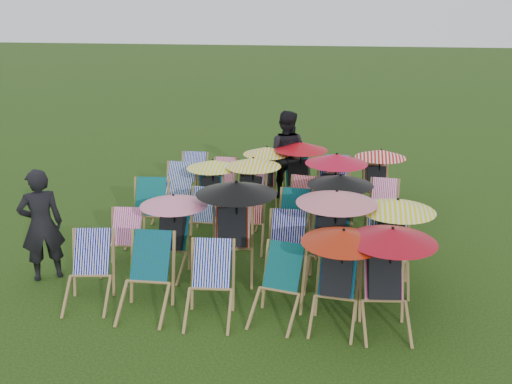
# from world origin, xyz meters

# --- Properties ---
(ground) EXTENTS (100.00, 100.00, 0.00)m
(ground) POSITION_xyz_m (0.00, 0.00, 0.00)
(ground) COLOR black
(ground) RESTS_ON ground
(deckchair_0) EXTENTS (0.77, 0.97, 0.95)m
(deckchair_0) POSITION_xyz_m (-2.11, -2.20, 0.48)
(deckchair_0) COLOR olive
(deckchair_0) RESTS_ON ground
(deckchair_1) EXTENTS (0.70, 0.96, 1.01)m
(deckchair_1) POSITION_xyz_m (-1.25, -2.30, 0.50)
(deckchair_1) COLOR olive
(deckchair_1) RESTS_ON ground
(deckchair_2) EXTENTS (0.71, 0.94, 0.96)m
(deckchair_2) POSITION_xyz_m (-0.37, -2.32, 0.48)
(deckchair_2) COLOR olive
(deckchair_2) RESTS_ON ground
(deckchair_3) EXTENTS (0.77, 0.96, 0.93)m
(deckchair_3) POSITION_xyz_m (0.51, -2.19, 0.46)
(deckchair_3) COLOR olive
(deckchair_3) RESTS_ON ground
(deckchair_4) EXTENTS (1.08, 1.13, 1.28)m
(deckchair_4) POSITION_xyz_m (1.28, -2.19, 0.67)
(deckchair_4) COLOR olive
(deckchair_4) RESTS_ON ground
(deckchair_5) EXTENTS (1.12, 1.20, 1.33)m
(deckchair_5) POSITION_xyz_m (1.90, -2.19, 0.70)
(deckchair_5) COLOR olive
(deckchair_5) RESTS_ON ground
(deckchair_6) EXTENTS (0.65, 0.86, 0.88)m
(deckchair_6) POSITION_xyz_m (-2.06, -1.08, 0.44)
(deckchair_6) COLOR olive
(deckchair_6) RESTS_ON ground
(deckchair_7) EXTENTS (1.03, 1.08, 1.22)m
(deckchair_7) POSITION_xyz_m (-1.29, -1.07, 0.65)
(deckchair_7) COLOR olive
(deckchair_7) RESTS_ON ground
(deckchair_8) EXTENTS (1.22, 1.32, 1.45)m
(deckchair_8) POSITION_xyz_m (-0.32, -0.98, 0.77)
(deckchair_8) COLOR olive
(deckchair_8) RESTS_ON ground
(deckchair_9) EXTENTS (0.66, 0.91, 0.98)m
(deckchair_9) POSITION_xyz_m (0.50, -1.09, 0.49)
(deckchair_9) COLOR olive
(deckchair_9) RESTS_ON ground
(deckchair_10) EXTENTS (1.18, 1.24, 1.41)m
(deckchair_10) POSITION_xyz_m (1.15, -1.03, 0.74)
(deckchair_10) COLOR olive
(deckchair_10) RESTS_ON ground
(deckchair_11) EXTENTS (1.10, 1.14, 1.30)m
(deckchair_11) POSITION_xyz_m (2.04, -0.97, 0.69)
(deckchair_11) COLOR olive
(deckchair_11) RESTS_ON ground
(deckchair_12) EXTENTS (0.78, 1.01, 1.03)m
(deckchair_12) POSITION_xyz_m (-2.06, 0.06, 0.51)
(deckchair_12) COLOR olive
(deckchair_12) RESTS_ON ground
(deckchair_13) EXTENTS (0.63, 0.86, 0.91)m
(deckchair_13) POSITION_xyz_m (-1.09, 0.05, 0.46)
(deckchair_13) COLOR olive
(deckchair_13) RESTS_ON ground
(deckchair_14) EXTENTS (0.72, 0.95, 0.97)m
(deckchair_14) POSITION_xyz_m (-0.31, 0.06, 0.48)
(deckchair_14) COLOR olive
(deckchair_14) RESTS_ON ground
(deckchair_15) EXTENTS (0.67, 0.91, 0.95)m
(deckchair_15) POSITION_xyz_m (0.48, 0.12, 0.47)
(deckchair_15) COLOR olive
(deckchair_15) RESTS_ON ground
(deckchair_16) EXTENTS (1.10, 1.14, 1.30)m
(deckchair_16) POSITION_xyz_m (1.20, 0.16, 0.69)
(deckchair_16) COLOR olive
(deckchair_16) RESTS_ON ground
(deckchair_17) EXTENTS (0.61, 0.80, 0.82)m
(deckchair_17) POSITION_xyz_m (1.95, -0.02, 0.41)
(deckchair_17) COLOR olive
(deckchair_17) RESTS_ON ground
(deckchair_18) EXTENTS (0.76, 1.00, 1.02)m
(deckchair_18) POSITION_xyz_m (-1.91, 1.18, 0.51)
(deckchair_18) COLOR olive
(deckchair_18) RESTS_ON ground
(deckchair_19) EXTENTS (0.99, 1.08, 1.17)m
(deckchair_19) POSITION_xyz_m (-1.19, 1.20, 0.62)
(deckchair_19) COLOR olive
(deckchair_19) RESTS_ON ground
(deckchair_20) EXTENTS (1.05, 1.11, 1.25)m
(deckchair_20) POSITION_xyz_m (-0.45, 1.21, 0.66)
(deckchair_20) COLOR olive
(deckchair_20) RESTS_ON ground
(deckchair_21) EXTENTS (0.71, 0.89, 0.87)m
(deckchair_21) POSITION_xyz_m (0.50, 1.20, 0.44)
(deckchair_21) COLOR olive
(deckchair_21) RESTS_ON ground
(deckchair_22) EXTENTS (1.15, 1.19, 1.37)m
(deckchair_22) POSITION_xyz_m (1.10, 1.28, 0.72)
(deckchair_22) COLOR olive
(deckchair_22) RESTS_ON ground
(deckchair_23) EXTENTS (0.63, 0.84, 0.87)m
(deckchair_23) POSITION_xyz_m (2.04, 1.27, 0.44)
(deckchair_23) COLOR olive
(deckchair_23) RESTS_ON ground
(deckchair_24) EXTENTS (0.64, 0.88, 0.94)m
(deckchair_24) POSITION_xyz_m (-1.90, 2.36, 0.47)
(deckchair_24) COLOR olive
(deckchair_24) RESTS_ON ground
(deckchair_25) EXTENTS (0.57, 0.79, 0.85)m
(deckchair_25) POSITION_xyz_m (-1.23, 2.39, 0.43)
(deckchair_25) COLOR olive
(deckchair_25) RESTS_ON ground
(deckchair_26) EXTENTS (0.98, 1.06, 1.17)m
(deckchair_26) POSITION_xyz_m (-0.34, 2.43, 0.62)
(deckchair_26) COLOR olive
(deckchair_26) RESTS_ON ground
(deckchair_27) EXTENTS (1.09, 1.19, 1.29)m
(deckchair_27) POSITION_xyz_m (0.38, 2.44, 0.68)
(deckchair_27) COLOR olive
(deckchair_27) RESTS_ON ground
(deckchair_28) EXTENTS (0.66, 0.92, 0.98)m
(deckchair_28) POSITION_xyz_m (1.13, 2.40, 0.49)
(deckchair_28) COLOR olive
(deckchair_28) RESTS_ON ground
(deckchair_29) EXTENTS (1.02, 1.09, 1.21)m
(deckchair_29) POSITION_xyz_m (1.97, 2.39, 0.64)
(deckchair_29) COLOR olive
(deckchair_29) RESTS_ON ground
(person_left) EXTENTS (0.75, 0.70, 1.73)m
(person_left) POSITION_xyz_m (-3.10, -1.59, 0.86)
(person_left) COLOR black
(person_left) RESTS_ON ground
(person_rear) EXTENTS (0.99, 0.81, 1.87)m
(person_rear) POSITION_xyz_m (0.05, 2.88, 0.94)
(person_rear) COLOR black
(person_rear) RESTS_ON ground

